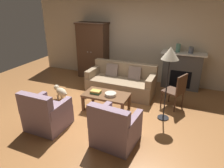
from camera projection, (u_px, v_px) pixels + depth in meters
ground_plane at (104, 113)px, 4.83m from camera, size 9.60×9.60×0.00m
back_wall at (136, 38)px, 6.46m from camera, size 7.20×0.10×2.80m
fireplace at (182, 70)px, 6.03m from camera, size 1.26×0.48×1.12m
armoire at (93, 50)px, 6.85m from camera, size 1.06×0.57×1.86m
couch at (121, 83)px, 5.78m from camera, size 1.94×0.89×0.86m
coffee_table at (106, 96)px, 4.86m from camera, size 1.10×0.60×0.42m
fruit_bowl at (111, 94)px, 4.74m from camera, size 0.27×0.27×0.07m
book_stack at (96, 92)px, 4.87m from camera, size 0.25×0.18×0.07m
mantel_vase_jade at (178, 48)px, 5.82m from camera, size 0.13×0.13×0.24m
mantel_vase_slate at (191, 50)px, 5.70m from camera, size 0.13×0.13×0.18m
armchair_near_left at (46, 115)px, 4.16m from camera, size 0.79×0.78×0.88m
armchair_near_right at (115, 129)px, 3.70m from camera, size 0.84×0.84×0.88m
side_chair_wooden at (177, 89)px, 4.87m from camera, size 0.58×0.58×0.90m
floor_lamp at (170, 58)px, 4.06m from camera, size 0.36×0.36×1.66m
dog at (61, 92)px, 5.37m from camera, size 0.54×0.34×0.39m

